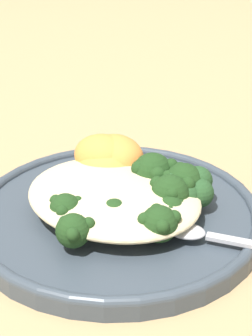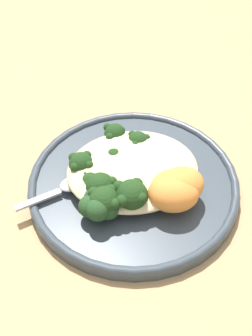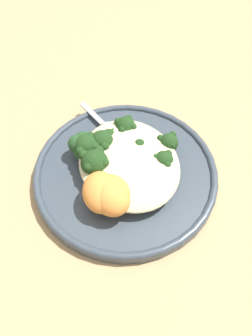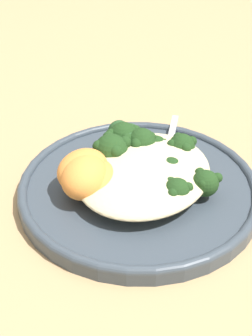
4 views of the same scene
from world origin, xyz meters
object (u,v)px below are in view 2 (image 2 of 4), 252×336
object	(u,v)px
quinoa_mound	(133,170)
kale_tuft	(99,204)
sweet_potato_chunk_0	(180,186)
sweet_potato_chunk_2	(173,193)
plate	(134,184)
spoon	(65,187)
broccoli_stalk_4	(114,182)
broccoli_stalk_3	(92,167)
broccoli_stalk_5	(106,187)
broccoli_stalk_7	(131,194)
broccoli_stalk_2	(127,167)
broccoli_stalk_1	(119,143)
broccoli_stalk_0	(140,150)
sweet_potato_chunk_1	(171,187)
broccoli_stalk_6	(109,200)

from	to	relation	value
quinoa_mound	kale_tuft	distance (m)	0.08
sweet_potato_chunk_0	sweet_potato_chunk_2	xyz separation A→B (m)	(0.01, 0.01, -0.00)
plate	spoon	distance (m)	0.10
spoon	broccoli_stalk_4	bearing A→B (deg)	153.65
broccoli_stalk_3	spoon	bearing A→B (deg)	50.10
broccoli_stalk_4	broccoli_stalk_5	xyz separation A→B (m)	(0.01, 0.01, 0.01)
broccoli_stalk_3	broccoli_stalk_7	world-z (taller)	broccoli_stalk_7
plate	broccoli_stalk_2	distance (m)	0.03
quinoa_mound	spoon	world-z (taller)	quinoa_mound
plate	broccoli_stalk_5	xyz separation A→B (m)	(0.04, 0.02, 0.03)
broccoli_stalk_2	broccoli_stalk_1	bearing A→B (deg)	-36.64
broccoli_stalk_4	sweet_potato_chunk_2	distance (m)	0.08
broccoli_stalk_0	broccoli_stalk_4	bearing A→B (deg)	139.08
broccoli_stalk_3	sweet_potato_chunk_2	bearing A→B (deg)	168.32
broccoli_stalk_0	plate	bearing A→B (deg)	158.65
sweet_potato_chunk_1	broccoli_stalk_3	bearing A→B (deg)	-30.57
broccoli_stalk_2	broccoli_stalk_0	bearing A→B (deg)	-80.19
spoon	broccoli_stalk_2	bearing A→B (deg)	171.14
sweet_potato_chunk_2	spoon	xyz separation A→B (m)	(0.14, -0.05, -0.02)
broccoli_stalk_7	sweet_potato_chunk_0	xyz separation A→B (m)	(-0.06, 0.00, 0.00)
broccoli_stalk_6	sweet_potato_chunk_1	world-z (taller)	broccoli_stalk_6
broccoli_stalk_6	spoon	distance (m)	0.07
broccoli_stalk_2	sweet_potato_chunk_2	xyz separation A→B (m)	(-0.05, 0.07, 0.01)
plate	sweet_potato_chunk_2	world-z (taller)	sweet_potato_chunk_2
broccoli_stalk_4	sweet_potato_chunk_0	world-z (taller)	sweet_potato_chunk_0
broccoli_stalk_4	sweet_potato_chunk_1	bearing A→B (deg)	164.58
quinoa_mound	broccoli_stalk_4	world-z (taller)	same
plate	broccoli_stalk_7	distance (m)	0.05
broccoli_stalk_2	sweet_potato_chunk_1	bearing A→B (deg)	-176.25
broccoli_stalk_2	sweet_potato_chunk_0	bearing A→B (deg)	-173.87
quinoa_mound	broccoli_stalk_7	world-z (taller)	broccoli_stalk_7
broccoli_stalk_6	spoon	xyz separation A→B (m)	(0.05, -0.05, -0.02)
broccoli_stalk_6	kale_tuft	distance (m)	0.01
sweet_potato_chunk_2	broccoli_stalk_2	bearing A→B (deg)	-54.37
broccoli_stalk_0	broccoli_stalk_5	size ratio (longest dim) A/B	1.02
broccoli_stalk_3	sweet_potato_chunk_2	xyz separation A→B (m)	(-0.10, 0.07, 0.01)
quinoa_mound	spoon	bearing A→B (deg)	3.09
spoon	broccoli_stalk_6	bearing A→B (deg)	122.11
sweet_potato_chunk_1	kale_tuft	distance (m)	0.10
sweet_potato_chunk_2	spoon	size ratio (longest dim) A/B	0.66
plate	broccoli_stalk_2	size ratio (longest dim) A/B	3.36
broccoli_stalk_0	broccoli_stalk_2	bearing A→B (deg)	140.10
broccoli_stalk_3	broccoli_stalk_5	size ratio (longest dim) A/B	1.12
broccoli_stalk_3	broccoli_stalk_6	bearing A→B (deg)	126.95
broccoli_stalk_7	sweet_potato_chunk_1	size ratio (longest dim) A/B	1.14
broccoli_stalk_1	broccoli_stalk_6	distance (m)	0.11
broccoli_stalk_1	spoon	distance (m)	0.11
broccoli_stalk_3	spoon	xyz separation A→B (m)	(0.04, 0.02, -0.01)
broccoli_stalk_1	broccoli_stalk_2	distance (m)	0.05
broccoli_stalk_2	kale_tuft	bearing A→B (deg)	103.04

